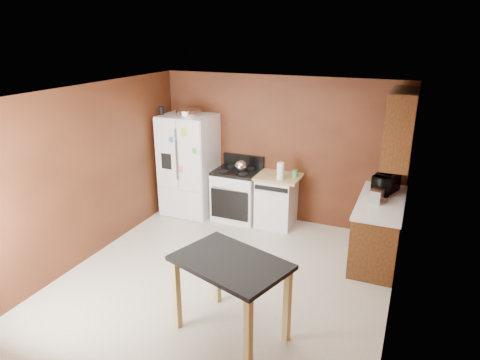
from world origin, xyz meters
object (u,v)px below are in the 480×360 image
Objects in this scene: microwave at (386,183)px; refrigerator at (189,165)px; roasting_pan at (188,113)px; pen_cup at (161,111)px; toaster at (377,195)px; gas_range at (237,194)px; kettle at (241,166)px; paper_towel at (280,171)px; dishwasher at (276,200)px; green_canister at (295,174)px; island at (231,273)px.

refrigerator reaches higher than microwave.
roasting_pan is 0.48m from pen_cup.
pen_cup is 0.52× the size of toaster.
gas_range is at bearing 5.90° from roasting_pan.
toaster is at bearing -8.36° from refrigerator.
microwave is (2.36, -0.03, 0.03)m from kettle.
roasting_pan is 3.15× the size of pen_cup.
paper_towel is at bearing 172.80° from toaster.
pen_cup is 2.51m from dishwasher.
toaster is at bearing -18.96° from dishwasher.
paper_towel is 0.25× the size of gas_range.
refrigerator is at bearing -176.19° from gas_range.
roasting_pan is 1.65× the size of toaster.
kettle is 0.73× the size of paper_towel.
kettle reaches higher than toaster.
kettle is 0.92m from green_canister.
paper_towel reaches higher than microwave.
microwave is 0.35× the size of island.
microwave reaches higher than island.
toaster is 2.49m from gas_range.
kettle is 0.23× the size of dishwasher.
kettle is at bearing -172.14° from dishwasher.
paper_towel is 0.31× the size of dishwasher.
refrigerator is 1.64× the size of gas_range.
microwave is 0.27× the size of refrigerator.
island is at bearing -53.74° from roasting_pan.
refrigerator reaches higher than dishwasher.
roasting_pan is 3.38m from toaster.
roasting_pan is 0.31× the size of island.
dishwasher is at bearing 123.29° from paper_towel.
paper_towel is 1.01m from gas_range.
kettle is 0.43× the size of microwave.
paper_towel is at bearing -2.31° from refrigerator.
pen_cup is 0.28× the size of microwave.
kettle is 2.36m from microwave.
island is (1.15, -2.85, 0.30)m from gas_range.
kettle is at bearing -171.06° from green_canister.
paper_towel reaches higher than gas_range.
island is (0.15, -2.93, -0.18)m from green_canister.
dishwasher is (0.72, 0.02, -0.01)m from gas_range.
microwave is (0.08, 0.45, 0.04)m from toaster.
roasting_pan reaches higher than island.
toaster is 0.19× the size of island.
roasting_pan is 0.95m from refrigerator.
gas_range is at bearing 107.11° from microwave.
green_canister is at bearing 49.14° from paper_towel.
paper_towel is at bearing -9.03° from gas_range.
pen_cup is at bearing -178.53° from paper_towel.
gas_range is (-0.10, 0.06, -0.54)m from kettle.
toaster is 3.32m from refrigerator.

